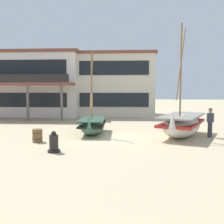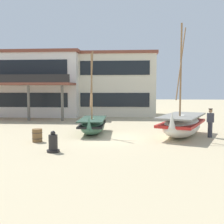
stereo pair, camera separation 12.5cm
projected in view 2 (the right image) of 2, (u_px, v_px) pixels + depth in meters
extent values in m
plane|color=tan|center=(111.00, 137.00, 15.93)|extent=(120.00, 120.00, 0.00)
ellipsoid|color=#427056|center=(93.00, 126.00, 17.24)|extent=(1.58, 3.88, 0.97)
cube|color=black|center=(93.00, 124.00, 17.23)|extent=(1.59, 3.73, 0.12)
cube|color=#243D2F|center=(93.00, 119.00, 17.20)|extent=(1.62, 3.81, 0.07)
cone|color=#427056|center=(89.00, 123.00, 15.37)|extent=(0.30, 0.30, 0.68)
cylinder|color=olive|center=(92.00, 89.00, 16.57)|extent=(0.10, 0.10, 4.28)
cylinder|color=olive|center=(92.00, 78.00, 16.51)|extent=(0.12, 1.63, 3.44)
cube|color=olive|center=(93.00, 120.00, 17.50)|extent=(1.38, 0.21, 0.06)
ellipsoid|color=silver|center=(182.00, 126.00, 16.23)|extent=(3.65, 5.23, 1.28)
cube|color=red|center=(182.00, 123.00, 16.21)|extent=(3.59, 5.06, 0.15)
cube|color=gray|center=(182.00, 116.00, 16.18)|extent=(3.66, 5.16, 0.09)
cone|color=silver|center=(172.00, 120.00, 14.10)|extent=(0.50, 0.50, 0.89)
cylinder|color=olive|center=(181.00, 73.00, 15.43)|extent=(0.10, 0.10, 5.58)
cylinder|color=olive|center=(181.00, 62.00, 15.38)|extent=(0.84, 1.89, 4.21)
cube|color=olive|center=(184.00, 118.00, 16.51)|extent=(1.75, 0.85, 0.06)
cylinder|color=#33333D|center=(210.00, 130.00, 15.91)|extent=(0.26, 0.26, 0.88)
cube|color=#383842|center=(210.00, 118.00, 15.85)|extent=(0.36, 0.22, 0.54)
sphere|color=#A87A56|center=(211.00, 111.00, 15.82)|extent=(0.22, 0.22, 0.22)
cylinder|color=#2D2823|center=(211.00, 109.00, 15.81)|extent=(0.24, 0.24, 0.05)
cylinder|color=black|center=(53.00, 151.00, 12.22)|extent=(0.57, 0.57, 0.10)
cylinder|color=black|center=(53.00, 142.00, 12.18)|extent=(0.40, 0.40, 0.68)
sphere|color=black|center=(53.00, 133.00, 12.15)|extent=(0.22, 0.22, 0.22)
cylinder|color=brown|center=(37.00, 135.00, 14.53)|extent=(0.52, 0.52, 0.70)
torus|color=black|center=(37.00, 133.00, 14.52)|extent=(0.56, 0.56, 0.03)
torus|color=black|center=(37.00, 138.00, 14.54)|extent=(0.56, 0.56, 0.03)
cube|color=beige|center=(116.00, 86.00, 29.80)|extent=(8.21, 5.29, 6.32)
cube|color=brown|center=(116.00, 55.00, 29.52)|extent=(8.54, 5.50, 0.30)
cube|color=black|center=(115.00, 100.00, 27.26)|extent=(6.89, 0.06, 1.39)
cube|color=black|center=(115.00, 68.00, 27.00)|extent=(6.89, 0.06, 1.39)
cube|color=white|center=(34.00, 86.00, 29.87)|extent=(10.65, 6.48, 6.36)
cube|color=brown|center=(33.00, 55.00, 29.59)|extent=(11.08, 6.74, 0.30)
cube|color=black|center=(23.00, 100.00, 26.74)|extent=(8.95, 0.06, 1.40)
cube|color=black|center=(22.00, 67.00, 26.47)|extent=(8.95, 0.06, 1.40)
cube|color=brown|center=(16.00, 84.00, 25.23)|extent=(10.65, 2.83, 0.20)
cylinder|color=#666056|center=(29.00, 103.00, 24.28)|extent=(0.24, 0.24, 3.18)
cylinder|color=#666056|center=(62.00, 103.00, 24.05)|extent=(0.24, 0.24, 3.18)
cube|color=black|center=(9.00, 78.00, 23.84)|extent=(10.65, 0.08, 0.70)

